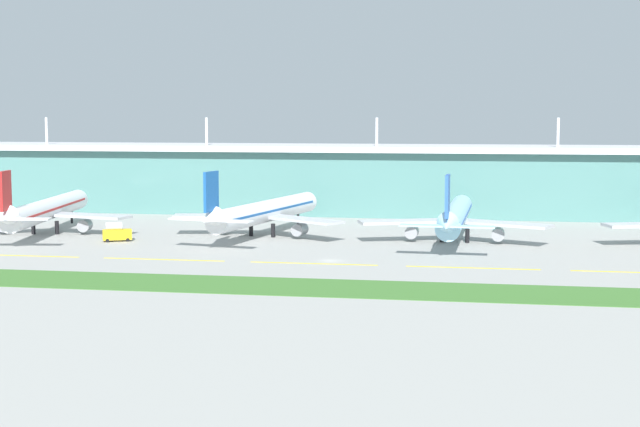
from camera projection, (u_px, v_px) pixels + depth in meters
name	position (u px, v px, depth m)	size (l,w,h in m)	color
ground_plane	(331.00, 261.00, 203.84)	(600.00, 600.00, 0.00)	#9E9E99
terminal_building	(378.00, 179.00, 300.18)	(288.00, 34.00, 31.24)	slate
airliner_nearest	(46.00, 210.00, 250.04)	(48.23, 70.29, 18.90)	white
airliner_near_middle	(264.00, 212.00, 244.96)	(47.79, 68.28, 18.90)	white
airliner_far_middle	(455.00, 217.00, 233.80)	(48.76, 67.91, 18.90)	#9ED1EA
taxiway_stripe_west	(21.00, 256.00, 211.19)	(28.00, 0.70, 0.04)	yellow
taxiway_stripe_mid_west	(164.00, 259.00, 205.55)	(28.00, 0.70, 0.04)	yellow
taxiway_stripe_centre	(314.00, 264.00, 199.91)	(28.00, 0.70, 0.04)	yellow
taxiway_stripe_mid_east	(473.00, 268.00, 194.27)	(28.00, 0.70, 0.04)	yellow
grass_verge	(304.00, 287.00, 172.44)	(300.00, 18.00, 0.10)	#3D702D
fuel_truck	(116.00, 233.00, 234.99)	(7.62, 5.45, 4.95)	gold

